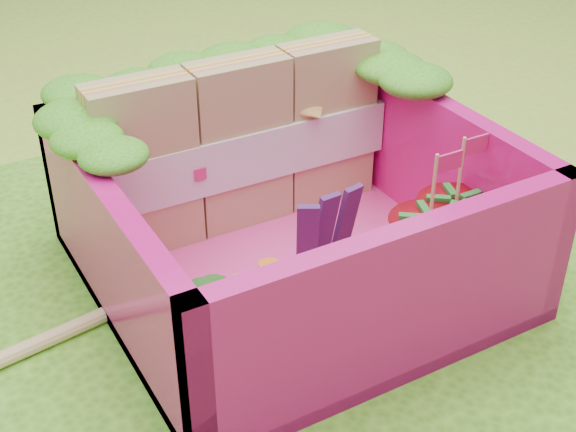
# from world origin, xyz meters

# --- Properties ---
(ground) EXTENTS (14.00, 14.00, 0.00)m
(ground) POSITION_xyz_m (0.00, 0.00, 0.00)
(ground) COLOR #92C136
(ground) RESTS_ON ground
(placemat) EXTENTS (2.60, 2.60, 0.03)m
(placemat) POSITION_xyz_m (0.00, 0.00, 0.01)
(placemat) COLOR #539D23
(placemat) RESTS_ON ground
(bento_floor) EXTENTS (1.30, 1.30, 0.05)m
(bento_floor) POSITION_xyz_m (0.00, -0.04, 0.06)
(bento_floor) COLOR #FF41A3
(bento_floor) RESTS_ON placemat
(bento_box) EXTENTS (1.30, 1.30, 0.55)m
(bento_box) POSITION_xyz_m (0.00, -0.04, 0.31)
(bento_box) COLOR #DC127C
(bento_box) RESTS_ON placemat
(lettuce_ruffle) EXTENTS (1.43, 0.77, 0.11)m
(lettuce_ruffle) POSITION_xyz_m (0.00, 0.40, 0.64)
(lettuce_ruffle) COLOR #327C16
(lettuce_ruffle) RESTS_ON bento_box
(sandwich_stack) EXTENTS (1.15, 0.18, 0.64)m
(sandwich_stack) POSITION_xyz_m (0.01, 0.31, 0.39)
(sandwich_stack) COLOR tan
(sandwich_stack) RESTS_ON bento_floor
(broccoli) EXTENTS (0.33, 0.33, 0.24)m
(broccoli) POSITION_xyz_m (-0.45, -0.36, 0.25)
(broccoli) COLOR #589246
(broccoli) RESTS_ON bento_floor
(carrot_sticks) EXTENTS (0.20, 0.15, 0.27)m
(carrot_sticks) POSITION_xyz_m (-0.28, -0.33, 0.21)
(carrot_sticks) COLOR orange
(carrot_sticks) RESTS_ON bento_floor
(purple_wedges) EXTENTS (0.23, 0.07, 0.38)m
(purple_wedges) POSITION_xyz_m (0.04, -0.21, 0.27)
(purple_wedges) COLOR #3B1752
(purple_wedges) RESTS_ON bento_floor
(strawberry_left) EXTENTS (0.27, 0.27, 0.51)m
(strawberry_left) POSITION_xyz_m (0.33, -0.39, 0.22)
(strawberry_left) COLOR #BA130B
(strawberry_left) RESTS_ON bento_floor
(strawberry_right) EXTENTS (0.27, 0.27, 0.51)m
(strawberry_right) POSITION_xyz_m (0.48, -0.33, 0.22)
(strawberry_right) COLOR #BA130B
(strawberry_right) RESTS_ON bento_floor
(snap_peas) EXTENTS (0.80, 0.53, 0.05)m
(snap_peas) POSITION_xyz_m (0.31, -0.29, 0.11)
(snap_peas) COLOR #50A634
(snap_peas) RESTS_ON bento_floor
(chopsticks) EXTENTS (2.19, 0.39, 0.05)m
(chopsticks) POSITION_xyz_m (-0.93, -0.00, 0.05)
(chopsticks) COLOR #D6C275
(chopsticks) RESTS_ON placemat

